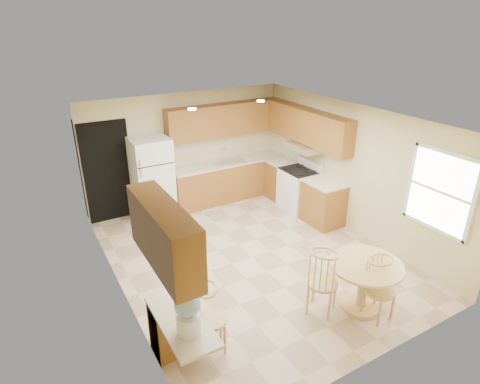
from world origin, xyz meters
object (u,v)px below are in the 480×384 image
dining_table (364,279)px  chair_table_b (386,287)px  stove (299,189)px  chair_table_a (328,279)px  refrigerator (152,179)px  chair_desk (214,316)px  water_crock (188,312)px

dining_table → chair_table_b: size_ratio=1.12×
stove → chair_table_a: (-1.79, -2.97, 0.14)m
refrigerator → chair_table_b: 4.99m
refrigerator → stove: size_ratio=1.59×
refrigerator → chair_desk: (-0.60, -4.02, -0.30)m
chair_table_a → chair_desk: chair_table_a is taller
refrigerator → dining_table: refrigerator is taller
dining_table → chair_desk: (-2.23, 0.33, 0.06)m
dining_table → chair_table_a: chair_table_a is taller
dining_table → chair_table_b: (0.05, -0.34, 0.06)m
refrigerator → chair_table_a: (1.08, -4.19, -0.25)m
chair_desk → refrigerator: bearing=-171.6°
chair_table_a → water_crock: water_crock is taller
refrigerator → dining_table: (1.63, -4.35, -0.36)m
chair_table_b → water_crock: (-2.73, 0.37, 0.48)m
refrigerator → chair_desk: size_ratio=1.88×
stove → chair_desk: 4.46m
stove → dining_table: 3.37m
chair_table_b → chair_desk: chair_table_b is taller
refrigerator → dining_table: size_ratio=1.67×
stove → chair_table_b: size_ratio=1.17×
stove → chair_table_a: bearing=-121.1°
refrigerator → chair_desk: refrigerator is taller
refrigerator → chair_table_a: refrigerator is taller
chair_desk → chair_table_b: bearing=90.6°
dining_table → water_crock: bearing=179.4°
chair_table_a → chair_table_b: bearing=15.8°
stove → chair_table_b: stove is taller
water_crock → chair_desk: bearing=33.7°
dining_table → water_crock: water_crock is taller
refrigerator → dining_table: bearing=-69.4°
stove → chair_table_b: (-1.19, -3.47, 0.10)m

